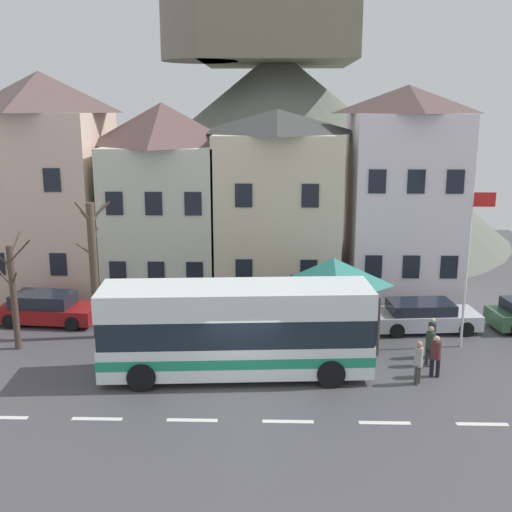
{
  "coord_description": "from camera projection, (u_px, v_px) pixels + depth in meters",
  "views": [
    {
      "loc": [
        1.0,
        -19.58,
        9.48
      ],
      "look_at": [
        0.32,
        4.49,
        3.76
      ],
      "focal_mm": 43.51,
      "sensor_mm": 36.0,
      "label": 1
    }
  ],
  "objects": [
    {
      "name": "townhouse_01",
      "position": [
        164.0,
        201.0,
        31.76
      ],
      "size": [
        5.55,
        5.73,
        9.81
      ],
      "color": "beige",
      "rests_on": "ground_plane"
    },
    {
      "name": "pedestrian_00",
      "position": [
        418.0,
        360.0,
        21.74
      ],
      "size": [
        0.31,
        0.31,
        1.61
      ],
      "color": "#38332D",
      "rests_on": "ground_plane"
    },
    {
      "name": "townhouse_02",
      "position": [
        276.0,
        203.0,
        31.91
      ],
      "size": [
        6.17,
        6.29,
        9.51
      ],
      "color": "beige",
      "rests_on": "ground_plane"
    },
    {
      "name": "bus_shelter",
      "position": [
        333.0,
        272.0,
        25.45
      ],
      "size": [
        3.6,
        3.6,
        3.55
      ],
      "color": "#473D33",
      "rests_on": "ground_plane"
    },
    {
      "name": "public_bench",
      "position": [
        292.0,
        310.0,
        28.56
      ],
      "size": [
        1.45,
        0.48,
        0.87
      ],
      "color": "#473828",
      "rests_on": "ground_plane"
    },
    {
      "name": "ground_plane",
      "position": [
        243.0,
        394.0,
        21.26
      ],
      "size": [
        40.0,
        60.0,
        0.07
      ],
      "color": "#49474D"
    },
    {
      "name": "flagpole",
      "position": [
        470.0,
        258.0,
        24.54
      ],
      "size": [
        0.95,
        0.1,
        6.42
      ],
      "color": "silver",
      "rests_on": "ground_plane"
    },
    {
      "name": "townhouse_00",
      "position": [
        46.0,
        184.0,
        32.2
      ],
      "size": [
        6.01,
        6.66,
        11.34
      ],
      "color": "beige",
      "rests_on": "ground_plane"
    },
    {
      "name": "townhouse_03",
      "position": [
        403.0,
        194.0,
        31.16
      ],
      "size": [
        5.33,
        5.38,
        10.64
      ],
      "color": "white",
      "rests_on": "ground_plane"
    },
    {
      "name": "bare_tree_00",
      "position": [
        13.0,
        294.0,
        24.66
      ],
      "size": [
        2.06,
        1.4,
        4.69
      ],
      "color": "#47382D",
      "rests_on": "ground_plane"
    },
    {
      "name": "bare_tree_02",
      "position": [
        94.0,
        268.0,
        25.76
      ],
      "size": [
        1.54,
        1.91,
        5.95
      ],
      "color": "brown",
      "rests_on": "ground_plane"
    },
    {
      "name": "hilltop_castle",
      "position": [
        276.0,
        135.0,
        47.19
      ],
      "size": [
        34.72,
        34.72,
        21.73
      ],
      "color": "#5E6256",
      "rests_on": "ground_plane"
    },
    {
      "name": "transit_bus",
      "position": [
        236.0,
        331.0,
        22.33
      ],
      "size": [
        9.85,
        3.17,
        3.36
      ],
      "rotation": [
        0.0,
        0.0,
        0.07
      ],
      "color": "white",
      "rests_on": "ground_plane"
    },
    {
      "name": "pedestrian_02",
      "position": [
        436.0,
        354.0,
        22.35
      ],
      "size": [
        0.35,
        0.35,
        1.57
      ],
      "color": "black",
      "rests_on": "ground_plane"
    },
    {
      "name": "parked_car_00",
      "position": [
        424.0,
        316.0,
        27.19
      ],
      "size": [
        4.7,
        2.33,
        1.29
      ],
      "rotation": [
        0.0,
        0.0,
        0.09
      ],
      "color": "silver",
      "rests_on": "ground_plane"
    },
    {
      "name": "parked_car_01",
      "position": [
        47.0,
        308.0,
        28.07
      ],
      "size": [
        4.52,
        2.27,
        1.39
      ],
      "rotation": [
        0.0,
        0.0,
        -0.08
      ],
      "color": "maroon",
      "rests_on": "ground_plane"
    },
    {
      "name": "pedestrian_03",
      "position": [
        430.0,
        343.0,
        23.31
      ],
      "size": [
        0.33,
        0.33,
        1.57
      ],
      "color": "#2D2D38",
      "rests_on": "ground_plane"
    },
    {
      "name": "pedestrian_01",
      "position": [
        432.0,
        337.0,
        24.1
      ],
      "size": [
        0.31,
        0.36,
        1.62
      ],
      "color": "#38332D",
      "rests_on": "ground_plane"
    }
  ]
}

